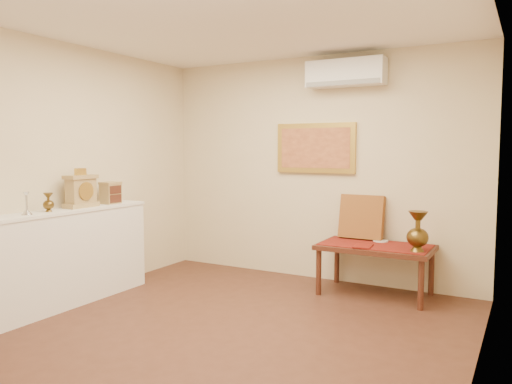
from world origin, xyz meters
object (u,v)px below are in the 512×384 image
Objects in this scene: wooden_chest at (111,193)px; low_table at (375,251)px; mantel_clock at (81,191)px; brass_urn_tall at (418,227)px; display_ledge at (64,258)px.

low_table is (2.66, 1.23, -0.62)m from wooden_chest.
low_table is (2.66, 1.64, -0.67)m from mantel_clock.
low_table is at bearing 31.70° from mantel_clock.
brass_urn_tall is 0.24× the size of display_ledge.
display_ledge is at bearing -93.27° from mantel_clock.
mantel_clock is at bearing -154.40° from brass_urn_tall.
wooden_chest is (0.02, 0.65, 0.61)m from display_ledge.
display_ledge is 4.93× the size of mantel_clock.
low_table is (-0.47, 0.14, -0.32)m from brass_urn_tall.
mantel_clock is (0.01, 0.24, 0.66)m from display_ledge.
brass_urn_tall is 3.49m from mantel_clock.
wooden_chest reaches higher than brass_urn_tall.
brass_urn_tall reaches higher than low_table.
mantel_clock reaches higher than display_ledge.
display_ledge is 8.28× the size of wooden_chest.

